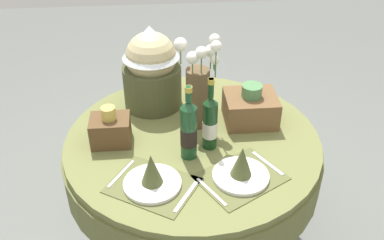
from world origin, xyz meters
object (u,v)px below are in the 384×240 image
object	(u,v)px
wine_bottle_left	(210,122)
wine_bottle_right	(189,130)
woven_basket_side_left	(111,129)
place_setting_right	(241,169)
woven_basket_side_right	(250,107)
dining_table	(193,160)
flower_vase	(198,87)
place_setting_left	(152,177)
gift_tub_back_left	(151,65)

from	to	relation	value
wine_bottle_left	wine_bottle_right	distance (m)	0.12
woven_basket_side_left	wine_bottle_right	bearing A→B (deg)	-21.23
place_setting_right	woven_basket_side_left	xyz separation A→B (m)	(-0.56, 0.30, 0.02)
wine_bottle_left	woven_basket_side_right	bearing A→B (deg)	40.70
place_setting_right	wine_bottle_right	xyz separation A→B (m)	(-0.21, 0.17, 0.10)
dining_table	flower_vase	size ratio (longest dim) A/B	2.61
woven_basket_side_left	place_setting_right	bearing A→B (deg)	-28.61
dining_table	wine_bottle_left	bearing A→B (deg)	-45.78
dining_table	place_setting_left	bearing A→B (deg)	-121.30
woven_basket_side_left	flower_vase	bearing A→B (deg)	15.44
wine_bottle_left	place_setting_left	bearing A→B (deg)	-137.30
place_setting_left	woven_basket_side_left	distance (m)	0.37
gift_tub_back_left	flower_vase	bearing A→B (deg)	-42.80
dining_table	place_setting_left	world-z (taller)	place_setting_left
place_setting_left	wine_bottle_right	size ratio (longest dim) A/B	1.19
wine_bottle_left	woven_basket_side_left	bearing A→B (deg)	170.58
dining_table	wine_bottle_right	size ratio (longest dim) A/B	3.46
gift_tub_back_left	wine_bottle_left	bearing A→B (deg)	-57.25
wine_bottle_right	woven_basket_side_right	size ratio (longest dim) A/B	1.41
gift_tub_back_left	woven_basket_side_left	xyz separation A→B (m)	(-0.20, -0.32, -0.16)
place_setting_right	woven_basket_side_left	world-z (taller)	woven_basket_side_left
wine_bottle_right	woven_basket_side_left	size ratio (longest dim) A/B	1.88
flower_vase	wine_bottle_right	distance (m)	0.27
place_setting_left	wine_bottle_left	bearing A→B (deg)	42.70
dining_table	gift_tub_back_left	size ratio (longest dim) A/B	2.81
place_setting_right	woven_basket_side_left	distance (m)	0.63
wine_bottle_right	woven_basket_side_right	bearing A→B (deg)	38.08
dining_table	place_setting_right	world-z (taller)	place_setting_right
gift_tub_back_left	woven_basket_side_right	world-z (taller)	gift_tub_back_left
dining_table	woven_basket_side_left	xyz separation A→B (m)	(-0.38, 0.00, 0.21)
place_setting_right	wine_bottle_right	distance (m)	0.28
woven_basket_side_left	place_setting_left	bearing A→B (deg)	-59.83
wine_bottle_left	woven_basket_side_right	world-z (taller)	wine_bottle_left
wine_bottle_right	woven_basket_side_left	bearing A→B (deg)	158.77
dining_table	woven_basket_side_left	bearing A→B (deg)	179.82
place_setting_right	wine_bottle_left	bearing A→B (deg)	114.66
dining_table	wine_bottle_right	distance (m)	0.31
place_setting_left	flower_vase	bearing A→B (deg)	62.00
place_setting_right	wine_bottle_right	bearing A→B (deg)	140.87
flower_vase	gift_tub_back_left	distance (m)	0.30
wine_bottle_right	woven_basket_side_left	world-z (taller)	wine_bottle_right
wine_bottle_left	woven_basket_side_left	world-z (taller)	wine_bottle_left
dining_table	place_setting_right	size ratio (longest dim) A/B	2.91
gift_tub_back_left	woven_basket_side_right	distance (m)	0.54
place_setting_left	woven_basket_side_right	bearing A→B (deg)	41.80
woven_basket_side_left	wine_bottle_left	bearing A→B (deg)	-9.42
woven_basket_side_left	woven_basket_side_right	size ratio (longest dim) A/B	0.75
woven_basket_side_right	woven_basket_side_left	bearing A→B (deg)	-170.03
place_setting_left	flower_vase	distance (m)	0.52
flower_vase	place_setting_right	bearing A→B (deg)	-71.63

